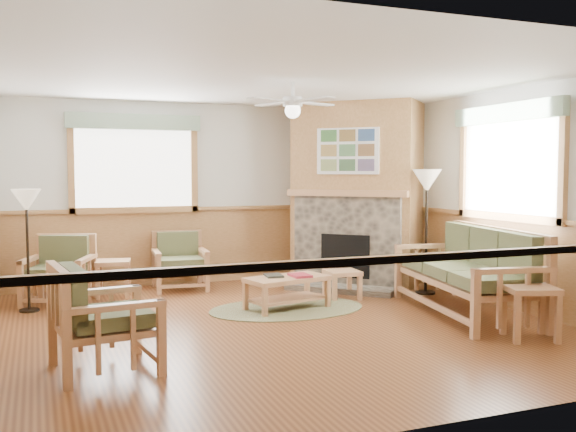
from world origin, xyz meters
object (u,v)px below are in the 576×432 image
object	(u,v)px
armchair_back_left	(59,270)
coffee_table	(287,293)
end_table_sofa	(530,313)
floor_lamp_left	(28,250)
end_table_chairs	(113,279)
armchair_left	(105,317)
floor_lamp_right	(426,231)
sofa	(465,271)
armchair_back_right	(180,261)
footstool	(342,284)

from	to	relation	value
armchair_back_left	coffee_table	world-z (taller)	armchair_back_left
end_table_sofa	floor_lamp_left	distance (m)	5.74
end_table_chairs	end_table_sofa	size ratio (longest dim) A/B	0.92
armchair_left	coffee_table	distance (m)	2.88
coffee_table	end_table_chairs	world-z (taller)	end_table_chairs
end_table_sofa	floor_lamp_right	world-z (taller)	floor_lamp_right
sofa	floor_lamp_left	world-z (taller)	floor_lamp_left
armchair_back_left	floor_lamp_right	size ratio (longest dim) A/B	0.50
armchair_back_left	floor_lamp_right	world-z (taller)	floor_lamp_right
end_table_chairs	floor_lamp_right	bearing A→B (deg)	-18.42
sofa	armchair_back_left	bearing A→B (deg)	-107.78
armchair_left	end_table_sofa	distance (m)	4.13
coffee_table	end_table_chairs	xyz separation A→B (m)	(-1.90, 1.58, 0.05)
end_table_sofa	armchair_left	bearing A→B (deg)	172.76
armchair_left	end_table_sofa	world-z (taller)	armchair_left
end_table_sofa	floor_lamp_left	world-z (taller)	floor_lamp_left
sofa	end_table_chairs	xyz separation A→B (m)	(-3.75, 2.60, -0.27)
sofa	end_table_sofa	distance (m)	1.21
armchair_back_left	armchair_back_right	size ratio (longest dim) A/B	1.05
armchair_back_right	armchair_left	distance (m)	3.74
end_table_sofa	floor_lamp_left	size ratio (longest dim) A/B	0.36
end_table_chairs	armchair_back_left	bearing A→B (deg)	-162.56
armchair_back_right	floor_lamp_left	world-z (taller)	floor_lamp_left
end_table_chairs	end_table_sofa	distance (m)	5.27
armchair_back_right	armchair_left	xyz separation A→B (m)	(-1.38, -3.48, 0.05)
armchair_left	floor_lamp_right	xyz separation A→B (m)	(4.47, 1.92, 0.41)
armchair_left	footstool	bearing A→B (deg)	-64.70
armchair_back_left	end_table_sofa	world-z (taller)	armchair_back_left
floor_lamp_right	armchair_back_right	bearing A→B (deg)	153.25
sofa	armchair_back_right	world-z (taller)	sofa
sofa	end_table_chairs	distance (m)	4.58
floor_lamp_left	footstool	bearing A→B (deg)	-9.55
end_table_chairs	end_table_sofa	world-z (taller)	end_table_sofa
footstool	armchair_left	bearing A→B (deg)	-147.70
armchair_back_left	end_table_chairs	xyz separation A→B (m)	(0.70, 0.22, -0.18)
armchair_back_left	armchair_back_right	bearing A→B (deg)	34.10
armchair_back_left	floor_lamp_left	bearing A→B (deg)	-117.38
armchair_back_left	footstool	world-z (taller)	armchair_back_left
footstool	floor_lamp_left	xyz separation A→B (m)	(-3.89, 0.65, 0.56)
armchair_left	floor_lamp_left	size ratio (longest dim) A/B	0.62
coffee_table	end_table_chairs	distance (m)	2.47
armchair_back_right	floor_lamp_left	size ratio (longest dim) A/B	0.55
end_table_chairs	footstool	xyz separation A→B (m)	(2.83, -1.21, -0.06)
floor_lamp_left	end_table_sofa	bearing A→B (deg)	-34.44
footstool	end_table_sofa	bearing A→B (deg)	-72.16
armchair_back_left	footstool	bearing A→B (deg)	3.85
armchair_back_left	coffee_table	distance (m)	2.94
coffee_table	floor_lamp_right	distance (m)	2.26
footstool	armchair_back_left	bearing A→B (deg)	164.38
armchair_back_left	coffee_table	size ratio (longest dim) A/B	0.86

